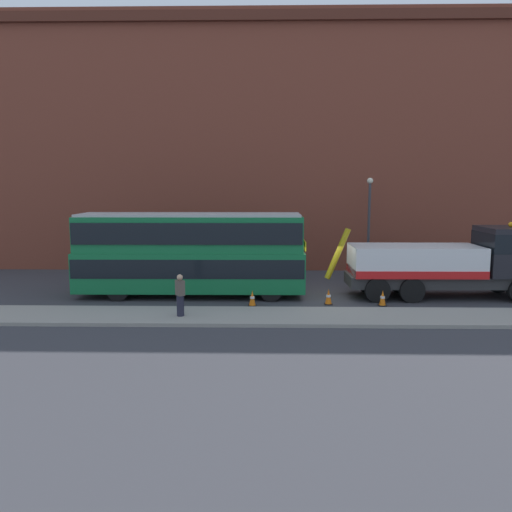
# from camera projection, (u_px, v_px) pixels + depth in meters

# --- Properties ---
(ground_plane) EXTENTS (120.00, 120.00, 0.00)m
(ground_plane) POSITION_uv_depth(u_px,v_px,m) (325.00, 296.00, 24.83)
(ground_plane) COLOR #38383D
(near_kerb) EXTENTS (60.00, 2.80, 0.15)m
(near_kerb) POSITION_uv_depth(u_px,v_px,m) (337.00, 317.00, 20.66)
(near_kerb) COLOR gray
(near_kerb) RESTS_ON ground_plane
(building_facade) EXTENTS (60.00, 1.50, 16.00)m
(building_facade) POSITION_uv_depth(u_px,v_px,m) (313.00, 142.00, 31.71)
(building_facade) COLOR brown
(building_facade) RESTS_ON ground_plane
(recovery_tow_truck) EXTENTS (10.15, 2.72, 3.67)m
(recovery_tow_truck) POSITION_uv_depth(u_px,v_px,m) (452.00, 261.00, 24.34)
(recovery_tow_truck) COLOR #2D2D2D
(recovery_tow_truck) RESTS_ON ground_plane
(double_decker_bus) EXTENTS (11.07, 2.65, 4.06)m
(double_decker_bus) POSITION_uv_depth(u_px,v_px,m) (191.00, 251.00, 24.54)
(double_decker_bus) COLOR #146B38
(double_decker_bus) RESTS_ON ground_plane
(pedestrian_onlooker) EXTENTS (0.44, 0.48, 1.71)m
(pedestrian_onlooker) POSITION_uv_depth(u_px,v_px,m) (180.00, 296.00, 20.42)
(pedestrian_onlooker) COLOR #232333
(pedestrian_onlooker) RESTS_ON near_kerb
(traffic_cone_near_bus) EXTENTS (0.36, 0.36, 0.72)m
(traffic_cone_near_bus) POSITION_uv_depth(u_px,v_px,m) (252.00, 299.00, 22.78)
(traffic_cone_near_bus) COLOR orange
(traffic_cone_near_bus) RESTS_ON ground_plane
(traffic_cone_midway) EXTENTS (0.36, 0.36, 0.72)m
(traffic_cone_midway) POSITION_uv_depth(u_px,v_px,m) (328.00, 297.00, 23.07)
(traffic_cone_midway) COLOR orange
(traffic_cone_midway) RESTS_ON ground_plane
(traffic_cone_near_truck) EXTENTS (0.36, 0.36, 0.72)m
(traffic_cone_near_truck) POSITION_uv_depth(u_px,v_px,m) (383.00, 298.00, 22.82)
(traffic_cone_near_truck) COLOR orange
(traffic_cone_near_truck) RESTS_ON ground_plane
(street_lamp) EXTENTS (0.36, 0.36, 5.83)m
(street_lamp) POSITION_uv_depth(u_px,v_px,m) (369.00, 218.00, 30.12)
(street_lamp) COLOR #38383D
(street_lamp) RESTS_ON ground_plane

